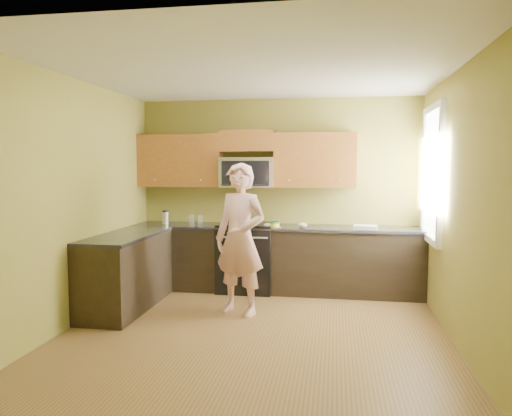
% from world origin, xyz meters
% --- Properties ---
extents(floor, '(4.00, 4.00, 0.00)m').
position_xyz_m(floor, '(0.00, 0.00, 0.00)').
color(floor, brown).
rests_on(floor, ground).
extents(ceiling, '(4.00, 4.00, 0.00)m').
position_xyz_m(ceiling, '(0.00, 0.00, 2.70)').
color(ceiling, white).
rests_on(ceiling, ground).
extents(wall_back, '(4.00, 0.00, 4.00)m').
position_xyz_m(wall_back, '(0.00, 2.00, 1.35)').
color(wall_back, olive).
rests_on(wall_back, ground).
extents(wall_front, '(4.00, 0.00, 4.00)m').
position_xyz_m(wall_front, '(0.00, -2.00, 1.35)').
color(wall_front, olive).
rests_on(wall_front, ground).
extents(wall_left, '(0.00, 4.00, 4.00)m').
position_xyz_m(wall_left, '(-2.00, 0.00, 1.35)').
color(wall_left, olive).
rests_on(wall_left, ground).
extents(wall_right, '(0.00, 4.00, 4.00)m').
position_xyz_m(wall_right, '(2.00, 0.00, 1.35)').
color(wall_right, olive).
rests_on(wall_right, ground).
extents(cabinet_back_run, '(4.00, 0.60, 0.88)m').
position_xyz_m(cabinet_back_run, '(0.00, 1.70, 0.44)').
color(cabinet_back_run, black).
rests_on(cabinet_back_run, floor).
extents(cabinet_left_run, '(0.60, 1.60, 0.88)m').
position_xyz_m(cabinet_left_run, '(-1.70, 0.60, 0.44)').
color(cabinet_left_run, black).
rests_on(cabinet_left_run, floor).
extents(countertop_back, '(4.00, 0.62, 0.04)m').
position_xyz_m(countertop_back, '(0.00, 1.69, 0.90)').
color(countertop_back, black).
rests_on(countertop_back, cabinet_back_run).
extents(countertop_left, '(0.62, 1.60, 0.04)m').
position_xyz_m(countertop_left, '(-1.69, 0.60, 0.90)').
color(countertop_left, black).
rests_on(countertop_left, cabinet_left_run).
extents(stove, '(0.76, 0.65, 0.95)m').
position_xyz_m(stove, '(-0.40, 1.68, 0.47)').
color(stove, black).
rests_on(stove, floor).
extents(microwave, '(0.76, 0.40, 0.42)m').
position_xyz_m(microwave, '(-0.40, 1.80, 1.45)').
color(microwave, silver).
rests_on(microwave, wall_back).
extents(upper_cab_left, '(1.22, 0.33, 0.75)m').
position_xyz_m(upper_cab_left, '(-1.39, 1.83, 1.45)').
color(upper_cab_left, brown).
rests_on(upper_cab_left, wall_back).
extents(upper_cab_right, '(1.12, 0.33, 0.75)m').
position_xyz_m(upper_cab_right, '(0.54, 1.83, 1.45)').
color(upper_cab_right, brown).
rests_on(upper_cab_right, wall_back).
extents(upper_cab_over_mw, '(0.76, 0.33, 0.30)m').
position_xyz_m(upper_cab_over_mw, '(-0.40, 1.83, 2.10)').
color(upper_cab_over_mw, brown).
rests_on(upper_cab_over_mw, wall_back).
extents(window, '(0.06, 1.06, 1.66)m').
position_xyz_m(window, '(1.98, 1.20, 1.65)').
color(window, white).
rests_on(window, wall_right).
extents(woman, '(0.76, 0.63, 1.78)m').
position_xyz_m(woman, '(-0.27, 0.61, 0.89)').
color(woman, '#E47772').
rests_on(woman, floor).
extents(frying_pan, '(0.34, 0.48, 0.06)m').
position_xyz_m(frying_pan, '(-0.38, 1.61, 0.95)').
color(frying_pan, black).
rests_on(frying_pan, stove).
extents(butter_tub, '(0.16, 0.16, 0.10)m').
position_xyz_m(butter_tub, '(0.02, 1.51, 0.92)').
color(butter_tub, '#EEF03F').
rests_on(butter_tub, countertop_back).
extents(toast_slice, '(0.14, 0.14, 0.01)m').
position_xyz_m(toast_slice, '(0.05, 1.48, 0.93)').
color(toast_slice, '#B27F47').
rests_on(toast_slice, countertop_back).
extents(napkin_a, '(0.14, 0.14, 0.06)m').
position_xyz_m(napkin_a, '(-0.07, 1.51, 0.95)').
color(napkin_a, silver).
rests_on(napkin_a, countertop_back).
extents(napkin_b, '(0.12, 0.14, 0.07)m').
position_xyz_m(napkin_b, '(0.39, 1.58, 0.95)').
color(napkin_b, silver).
rests_on(napkin_b, countertop_back).
extents(dish_towel, '(0.33, 0.27, 0.05)m').
position_xyz_m(dish_towel, '(1.22, 1.54, 0.95)').
color(dish_towel, white).
rests_on(dish_towel, countertop_back).
extents(travel_mug, '(0.11, 0.11, 0.20)m').
position_xyz_m(travel_mug, '(-1.57, 1.65, 0.92)').
color(travel_mug, silver).
rests_on(travel_mug, countertop_back).
extents(glass_a, '(0.07, 0.07, 0.12)m').
position_xyz_m(glass_a, '(-1.23, 1.80, 0.98)').
color(glass_a, silver).
rests_on(glass_a, countertop_back).
extents(glass_b, '(0.08, 0.08, 0.12)m').
position_xyz_m(glass_b, '(-1.24, 1.83, 0.98)').
color(glass_b, silver).
rests_on(glass_b, countertop_back).
extents(glass_c, '(0.08, 0.08, 0.12)m').
position_xyz_m(glass_c, '(-1.10, 1.78, 0.98)').
color(glass_c, silver).
rests_on(glass_c, countertop_back).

